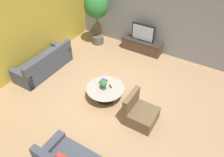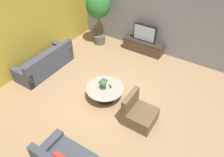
{
  "view_description": "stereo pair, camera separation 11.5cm",
  "coord_description": "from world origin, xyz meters",
  "px_view_note": "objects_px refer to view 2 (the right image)",
  "views": [
    {
      "loc": [
        2.58,
        -4.06,
        4.79
      ],
      "look_at": [
        -0.04,
        0.27,
        0.55
      ],
      "focal_mm": 35.0,
      "sensor_mm": 36.0,
      "label": 1
    },
    {
      "loc": [
        2.67,
        -4.0,
        4.79
      ],
      "look_at": [
        -0.04,
        0.27,
        0.55
      ],
      "focal_mm": 35.0,
      "sensor_mm": 36.0,
      "label": 2
    }
  ],
  "objects_px": {
    "couch_by_wall": "(46,63)",
    "potted_plant_tabletop": "(103,84)",
    "potted_palm_tall": "(98,8)",
    "television": "(145,33)",
    "coffee_table": "(105,91)",
    "media_console": "(143,46)",
    "armchair_wicker": "(139,114)"
  },
  "relations": [
    {
      "from": "couch_by_wall",
      "to": "potted_palm_tall",
      "type": "distance_m",
      "value": 2.88
    },
    {
      "from": "coffee_table",
      "to": "couch_by_wall",
      "type": "distance_m",
      "value": 2.55
    },
    {
      "from": "couch_by_wall",
      "to": "armchair_wicker",
      "type": "xyz_separation_m",
      "value": [
        3.81,
        -0.31,
        -0.02
      ]
    },
    {
      "from": "media_console",
      "to": "armchair_wicker",
      "type": "relative_size",
      "value": 1.88
    },
    {
      "from": "media_console",
      "to": "couch_by_wall",
      "type": "distance_m",
      "value": 3.77
    },
    {
      "from": "television",
      "to": "coffee_table",
      "type": "height_order",
      "value": "television"
    },
    {
      "from": "media_console",
      "to": "armchair_wicker",
      "type": "distance_m",
      "value": 3.57
    },
    {
      "from": "armchair_wicker",
      "to": "potted_palm_tall",
      "type": "bearing_deg",
      "value": 48.98
    },
    {
      "from": "television",
      "to": "potted_palm_tall",
      "type": "relative_size",
      "value": 0.43
    },
    {
      "from": "couch_by_wall",
      "to": "television",
      "type": "bearing_deg",
      "value": 141.42
    },
    {
      "from": "media_console",
      "to": "television",
      "type": "xyz_separation_m",
      "value": [
        0.0,
        -0.0,
        0.55
      ]
    },
    {
      "from": "media_console",
      "to": "potted_plant_tabletop",
      "type": "distance_m",
      "value": 3.06
    },
    {
      "from": "armchair_wicker",
      "to": "potted_palm_tall",
      "type": "distance_m",
      "value": 4.53
    },
    {
      "from": "coffee_table",
      "to": "couch_by_wall",
      "type": "bearing_deg",
      "value": 178.93
    },
    {
      "from": "potted_plant_tabletop",
      "to": "potted_palm_tall",
      "type": "bearing_deg",
      "value": 126.99
    },
    {
      "from": "potted_plant_tabletop",
      "to": "coffee_table",
      "type": "bearing_deg",
      "value": 51.65
    },
    {
      "from": "media_console",
      "to": "couch_by_wall",
      "type": "height_order",
      "value": "couch_by_wall"
    },
    {
      "from": "television",
      "to": "couch_by_wall",
      "type": "bearing_deg",
      "value": -128.58
    },
    {
      "from": "coffee_table",
      "to": "television",
      "type": "bearing_deg",
      "value": 93.76
    },
    {
      "from": "couch_by_wall",
      "to": "media_console",
      "type": "bearing_deg",
      "value": 141.44
    },
    {
      "from": "potted_plant_tabletop",
      "to": "media_console",
      "type": "bearing_deg",
      "value": 93.03
    },
    {
      "from": "potted_palm_tall",
      "to": "potted_plant_tabletop",
      "type": "bearing_deg",
      "value": -53.01
    },
    {
      "from": "coffee_table",
      "to": "potted_palm_tall",
      "type": "bearing_deg",
      "value": 127.96
    },
    {
      "from": "television",
      "to": "potted_plant_tabletop",
      "type": "relative_size",
      "value": 3.2
    },
    {
      "from": "coffee_table",
      "to": "couch_by_wall",
      "type": "relative_size",
      "value": 0.54
    },
    {
      "from": "potted_palm_tall",
      "to": "coffee_table",
      "type": "bearing_deg",
      "value": -52.04
    },
    {
      "from": "television",
      "to": "potted_plant_tabletop",
      "type": "height_order",
      "value": "television"
    },
    {
      "from": "television",
      "to": "coffee_table",
      "type": "distance_m",
      "value": 3.05
    },
    {
      "from": "couch_by_wall",
      "to": "potted_palm_tall",
      "type": "height_order",
      "value": "potted_palm_tall"
    },
    {
      "from": "couch_by_wall",
      "to": "potted_plant_tabletop",
      "type": "bearing_deg",
      "value": 87.88
    },
    {
      "from": "couch_by_wall",
      "to": "potted_palm_tall",
      "type": "xyz_separation_m",
      "value": [
        0.52,
        2.56,
        1.21
      ]
    },
    {
      "from": "couch_by_wall",
      "to": "potted_palm_tall",
      "type": "relative_size",
      "value": 1.0
    }
  ]
}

